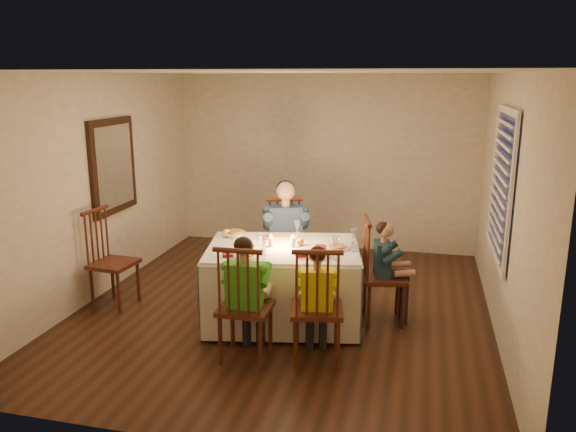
% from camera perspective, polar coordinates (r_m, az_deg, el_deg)
% --- Properties ---
extents(ground, '(5.00, 5.00, 0.00)m').
position_cam_1_polar(ground, '(6.46, -0.36, -9.34)').
color(ground, black).
rests_on(ground, ground).
extents(wall_left, '(0.02, 5.00, 2.60)m').
position_cam_1_polar(wall_left, '(6.95, -18.71, 2.83)').
color(wall_left, beige).
rests_on(wall_left, ground).
extents(wall_right, '(0.02, 5.00, 2.60)m').
position_cam_1_polar(wall_right, '(5.94, 21.17, 0.82)').
color(wall_right, beige).
rests_on(wall_right, ground).
extents(wall_back, '(4.50, 0.02, 2.60)m').
position_cam_1_polar(wall_back, '(8.47, 3.75, 5.43)').
color(wall_back, beige).
rests_on(wall_back, ground).
extents(ceiling, '(5.00, 5.00, 0.00)m').
position_cam_1_polar(ceiling, '(5.93, -0.40, 14.41)').
color(ceiling, white).
rests_on(ceiling, wall_back).
extents(dining_table, '(1.79, 1.44, 0.80)m').
position_cam_1_polar(dining_table, '(5.93, -0.54, -5.34)').
color(dining_table, white).
rests_on(dining_table, ground).
extents(chair_adult, '(0.58, 0.56, 1.13)m').
position_cam_1_polar(chair_adult, '(6.94, -0.23, -7.64)').
color(chair_adult, '#3C1810').
rests_on(chair_adult, ground).
extents(chair_near_left, '(0.48, 0.45, 1.13)m').
position_cam_1_polar(chair_near_left, '(5.43, -4.24, -14.15)').
color(chair_near_left, '#3C1810').
rests_on(chair_near_left, ground).
extents(chair_near_right, '(0.54, 0.52, 1.13)m').
position_cam_1_polar(chair_near_right, '(5.39, 2.87, -14.36)').
color(chair_near_right, '#3C1810').
rests_on(chair_near_right, ground).
extents(chair_end, '(0.53, 0.55, 1.13)m').
position_cam_1_polar(chair_end, '(6.23, 9.57, -10.45)').
color(chair_end, '#3C1810').
rests_on(chair_end, ground).
extents(chair_extra, '(0.49, 0.51, 1.13)m').
position_cam_1_polar(chair_extra, '(6.83, -16.97, -8.62)').
color(chair_extra, '#3C1810').
rests_on(chair_extra, ground).
extents(adult, '(0.65, 0.62, 1.37)m').
position_cam_1_polar(adult, '(6.94, -0.23, -7.64)').
color(adult, '#314F7A').
rests_on(adult, ground).
extents(child_green, '(0.43, 0.40, 1.19)m').
position_cam_1_polar(child_green, '(5.43, -4.24, -14.15)').
color(child_green, green).
rests_on(child_green, ground).
extents(child_yellow, '(0.44, 0.41, 1.11)m').
position_cam_1_polar(child_yellow, '(5.39, 2.87, -14.36)').
color(child_yellow, yellow).
rests_on(child_yellow, ground).
extents(child_teal, '(0.41, 0.44, 1.10)m').
position_cam_1_polar(child_teal, '(6.23, 9.57, -10.45)').
color(child_teal, '#1A3542').
rests_on(child_teal, ground).
extents(setting_adult, '(0.31, 0.31, 0.02)m').
position_cam_1_polar(setting_adult, '(6.13, -0.66, -2.26)').
color(setting_adult, silver).
rests_on(setting_adult, dining_table).
extents(setting_green, '(0.31, 0.31, 0.02)m').
position_cam_1_polar(setting_green, '(5.56, -4.30, -4.04)').
color(setting_green, silver).
rests_on(setting_green, dining_table).
extents(setting_yellow, '(0.31, 0.31, 0.02)m').
position_cam_1_polar(setting_yellow, '(5.55, 3.11, -4.03)').
color(setting_yellow, silver).
rests_on(setting_yellow, dining_table).
extents(setting_teal, '(0.31, 0.31, 0.02)m').
position_cam_1_polar(setting_teal, '(5.81, 5.05, -3.23)').
color(setting_teal, silver).
rests_on(setting_teal, dining_table).
extents(candle_left, '(0.06, 0.06, 0.10)m').
position_cam_1_polar(candle_left, '(5.85, -1.74, -2.66)').
color(candle_left, silver).
rests_on(candle_left, dining_table).
extents(candle_right, '(0.06, 0.06, 0.10)m').
position_cam_1_polar(candle_right, '(5.84, 0.49, -2.69)').
color(candle_right, silver).
rests_on(candle_right, dining_table).
extents(squash, '(0.09, 0.09, 0.09)m').
position_cam_1_polar(squash, '(6.23, -6.27, -1.76)').
color(squash, '#FFFD43').
rests_on(squash, dining_table).
extents(orange_fruit, '(0.08, 0.08, 0.08)m').
position_cam_1_polar(orange_fruit, '(5.89, 1.23, -2.64)').
color(orange_fruit, orange).
rests_on(orange_fruit, dining_table).
extents(serving_bowl, '(0.23, 0.23, 0.06)m').
position_cam_1_polar(serving_bowl, '(6.24, -5.48, -1.85)').
color(serving_bowl, silver).
rests_on(serving_bowl, dining_table).
extents(wall_mirror, '(0.06, 0.95, 1.15)m').
position_cam_1_polar(wall_mirror, '(7.15, -17.34, 4.86)').
color(wall_mirror, black).
rests_on(wall_mirror, wall_left).
extents(window_blinds, '(0.07, 1.34, 1.54)m').
position_cam_1_polar(window_blinds, '(5.99, 20.81, 2.92)').
color(window_blinds, '#0D1435').
rests_on(window_blinds, wall_right).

